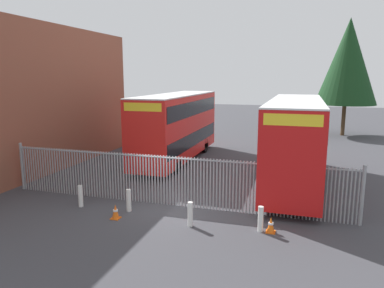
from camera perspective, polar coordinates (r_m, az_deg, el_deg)
The scene contains 11 objects.
ground_plane at distance 23.66m, azimuth 2.84°, elevation -3.06°, with size 100.00×100.00×0.00m, color #3D3D42.
palisade_fence at distance 15.93m, azimuth -3.73°, elevation -5.46°, with size 15.63×0.14×2.35m.
double_decker_bus_near_gate at distance 19.36m, azimuth 15.78°, elevation 0.81°, with size 2.54×10.81×4.42m.
double_decker_bus_behind_fence_left at distance 24.22m, azimuth -2.35°, elevation 3.09°, with size 2.54×10.81×4.42m.
bollard_near_left at distance 16.60m, azimuth -17.06°, elevation -7.80°, with size 0.20×0.20×0.95m, color silver.
bollard_center_front at distance 15.57m, azimuth -9.89°, elevation -8.70°, with size 0.20×0.20×0.95m, color silver.
bollard_near_right at distance 13.90m, azimuth -0.28°, elevation -10.94°, with size 0.20×0.20×0.95m, color silver.
bollard_far_right at distance 13.69m, azimuth 10.70°, elevation -11.48°, with size 0.20×0.20×0.95m, color silver.
traffic_cone_by_gate at distance 13.75m, azimuth 12.25°, elevation -12.28°, with size 0.34×0.34×0.59m.
traffic_cone_mid_forecourt at distance 14.96m, azimuth -11.90°, elevation -10.34°, with size 0.34×0.34×0.59m.
tree_tall_back at distance 37.37m, azimuth 23.23°, elevation 11.76°, with size 5.51×5.51×10.83m.
Camera 1 is at (5.60, -14.30, 5.57)m, focal length 34.04 mm.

